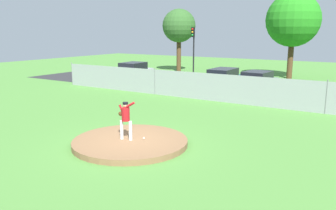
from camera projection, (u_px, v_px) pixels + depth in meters
name	position (u px, v px, depth m)	size (l,w,h in m)	color
ground_plane	(199.00, 115.00, 18.87)	(80.00, 80.00, 0.00)	#4C8438
asphalt_strip	(252.00, 92.00, 25.88)	(44.00, 7.00, 0.01)	#2B2B2D
pitchers_mound	(130.00, 142.00, 13.90)	(4.60, 4.60, 0.23)	brown
pitcher_youth	(125.00, 117.00, 13.67)	(0.83, 0.32, 1.58)	silver
baseball	(144.00, 138.00, 13.91)	(0.07, 0.07, 0.07)	white
chainlink_fence	(229.00, 89.00, 21.98)	(28.59, 0.07, 1.90)	gray
parked_car_teal	(223.00, 80.00, 26.78)	(1.88, 4.77, 1.68)	#146066
parked_car_silver	(133.00, 72.00, 31.51)	(2.10, 4.26, 1.73)	#B7BABF
parked_car_slate	(257.00, 83.00, 25.38)	(2.08, 4.13, 1.63)	slate
traffic_cone_orange	(320.00, 89.00, 25.93)	(0.40, 0.40, 0.55)	orange
traffic_light_near	(193.00, 44.00, 32.96)	(0.28, 0.46, 4.86)	black
tree_tall_centre	(179.00, 26.00, 38.54)	(3.69, 3.69, 6.95)	#4C331E
tree_broad_right	(293.00, 20.00, 32.57)	(5.05, 5.05, 8.07)	#4C331E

